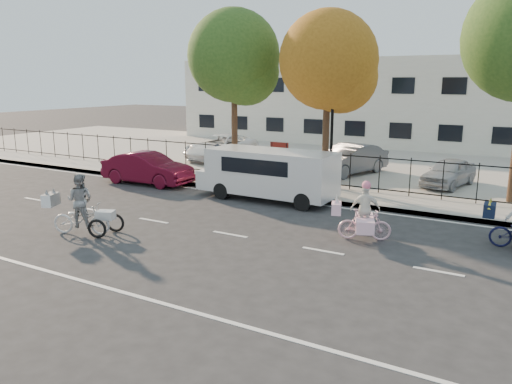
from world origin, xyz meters
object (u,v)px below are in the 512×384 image
Objects in this scene: white_van at (269,173)px; lot_car_d at (449,172)px; unicorn_bike at (364,218)px; pedestrian at (218,160)px; zebra_trike at (81,211)px; lot_car_b at (221,147)px; red_sedan at (148,168)px; lot_car_c at (349,159)px; lamppost at (332,117)px.

white_van is 1.59× the size of lot_car_d.
unicorn_bike reaches higher than pedestrian.
pedestrian is 10.13m from lot_car_d.
lot_car_d is (5.69, 5.45, -0.33)m from white_van.
zebra_trike is at bearing 85.62° from pedestrian.
zebra_trike is 9.04m from pedestrian.
lot_car_d is (9.63, 3.15, -0.18)m from pedestrian.
lot_car_b is at bearing -5.24° from zebra_trike.
red_sedan is at bearing -81.94° from lot_car_b.
white_van is at bearing -82.33° from lot_car_c.
pedestrian is (-1.15, 8.97, 0.20)m from zebra_trike.
zebra_trike is at bearing -70.87° from lot_car_b.
white_van reaches higher than red_sedan.
lot_car_d is (8.47, 12.12, 0.02)m from zebra_trike.
lot_car_c is (-3.60, 8.92, 0.22)m from unicorn_bike.
zebra_trike is at bearing -112.86° from lot_car_d.
unicorn_bike is 1.15× the size of pedestrian.
lamppost is 8.43m from red_sedan.
unicorn_bike is (3.12, -5.30, -2.47)m from lamppost.
lamppost is 3.48m from white_van.
zebra_trike reaches higher than unicorn_bike.
white_van is 9.62m from lot_car_b.
red_sedan is at bearing -122.30° from lot_car_c.
lamppost is 2.02× the size of zebra_trike.
unicorn_bike is 5.62m from white_van.
lamppost reaches higher than unicorn_bike.
lot_car_d is at bearing -173.59° from pedestrian.
unicorn_bike is at bearing -49.49° from lot_car_c.
lot_car_b reaches higher than red_sedan.
pedestrian is at bearing -125.95° from lot_car_c.
lot_car_d is at bearing -67.25° from red_sedan.
lamppost reaches higher than red_sedan.
unicorn_bike is 15.14m from lot_car_b.
white_van is 6.03m from lot_car_c.
lamppost reaches higher than zebra_trike.
lamppost is 1.26× the size of lot_car_d.
pedestrian is 5.35m from lot_car_b.
lamppost reaches higher than pedestrian.
pedestrian is at bearing -55.23° from lot_car_b.
pedestrian is 0.45× the size of lot_car_d.
pedestrian reaches higher than lot_car_d.
lamppost is at bearing -25.72° from lot_car_b.
lot_car_c is at bearing -3.92° from lot_car_b.
lamppost is at bearing -63.92° from lot_car_c.
lamppost is 5.97m from pedestrian.
lamppost reaches higher than white_van.
unicorn_bike is at bearing -37.87° from lot_car_b.
lamppost is 1.02× the size of red_sedan.
pedestrian is 0.31× the size of lot_car_b.
lamppost is 2.82× the size of pedestrian.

